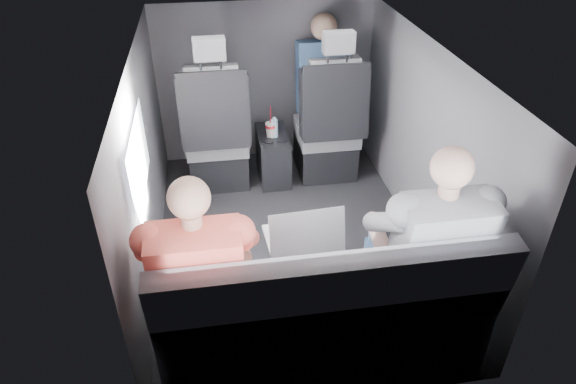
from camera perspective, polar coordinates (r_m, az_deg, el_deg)
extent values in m
plane|color=black|center=(3.65, 0.23, -5.40)|extent=(2.60, 2.60, 0.00)
plane|color=#B2B2AD|center=(3.00, 0.29, 15.17)|extent=(2.60, 2.60, 0.00)
cube|color=#56565B|center=(3.27, -15.54, 2.50)|extent=(0.02, 2.60, 1.35)
cube|color=#56565B|center=(3.51, 14.96, 4.87)|extent=(0.02, 2.60, 1.35)
cube|color=#56565B|center=(4.44, -2.51, 12.04)|extent=(1.80, 0.02, 1.35)
cube|color=#56565B|center=(2.25, 5.71, -12.42)|extent=(1.80, 0.02, 1.35)
cube|color=white|center=(2.90, -16.21, 3.36)|extent=(0.02, 0.75, 0.42)
cube|color=black|center=(3.89, 5.30, 10.77)|extent=(0.35, 0.11, 0.59)
cube|color=black|center=(4.30, -7.70, 3.23)|extent=(0.46, 0.48, 0.30)
cube|color=slate|center=(4.17, -7.92, 5.83)|extent=(0.48, 0.46, 0.14)
cube|color=slate|center=(3.83, -8.22, 9.37)|extent=(0.38, 0.18, 0.61)
cube|color=black|center=(3.85, -11.48, 8.67)|extent=(0.08, 0.21, 0.53)
cube|color=black|center=(3.85, -4.87, 9.24)|extent=(0.08, 0.21, 0.53)
cube|color=black|center=(3.77, -8.17, 8.84)|extent=(0.50, 0.11, 0.58)
cube|color=slate|center=(3.64, -8.76, 15.46)|extent=(0.22, 0.10, 0.15)
cube|color=black|center=(4.39, 4.11, 4.17)|extent=(0.46, 0.48, 0.30)
cube|color=slate|center=(4.27, 4.29, 6.74)|extent=(0.48, 0.46, 0.14)
cube|color=slate|center=(3.94, 5.16, 10.27)|extent=(0.38, 0.18, 0.61)
cube|color=black|center=(3.90, 1.96, 9.70)|extent=(0.08, 0.21, 0.53)
cube|color=black|center=(4.01, 8.25, 10.00)|extent=(0.08, 0.21, 0.53)
cube|color=black|center=(3.88, 5.38, 9.76)|extent=(0.50, 0.11, 0.58)
cube|color=slate|center=(3.75, 5.66, 16.22)|extent=(0.22, 0.10, 0.15)
cube|color=black|center=(4.26, -1.67, 4.05)|extent=(0.24, 0.48, 0.40)
cylinder|color=black|center=(4.06, -2.20, 5.70)|extent=(0.09, 0.09, 0.01)
cylinder|color=black|center=(4.07, -0.65, 5.82)|extent=(0.09, 0.09, 0.01)
cube|color=slate|center=(2.77, 3.75, -14.85)|extent=(1.60, 0.50, 0.45)
cube|color=slate|center=(2.28, 5.41, -11.45)|extent=(1.60, 0.17, 0.47)
cylinder|color=red|center=(4.09, -1.95, 7.36)|extent=(0.09, 0.09, 0.02)
cylinder|color=white|center=(4.08, -1.95, 7.61)|extent=(0.09, 0.09, 0.01)
cylinder|color=red|center=(4.05, -1.97, 8.57)|extent=(0.01, 0.01, 0.14)
cylinder|color=#AED2EC|center=(4.10, -1.51, 7.09)|extent=(0.06, 0.06, 0.14)
cylinder|color=#AED2EC|center=(4.07, -1.52, 8.12)|extent=(0.03, 0.03, 0.02)
cube|color=silver|center=(2.67, -9.63, -6.72)|extent=(0.34, 0.27, 0.02)
cube|color=silver|center=(2.65, -9.64, -6.75)|extent=(0.27, 0.16, 0.00)
cube|color=silver|center=(2.71, -9.67, -5.63)|extent=(0.10, 0.06, 0.00)
cube|color=silver|center=(2.48, -9.82, -6.75)|extent=(0.32, 0.11, 0.22)
cube|color=white|center=(2.49, -9.82, -6.69)|extent=(0.28, 0.09, 0.19)
cube|color=silver|center=(2.74, 1.49, -4.94)|extent=(0.39, 0.29, 0.02)
cube|color=silver|center=(2.72, 1.55, -4.96)|extent=(0.32, 0.16, 0.00)
cube|color=silver|center=(2.79, 1.20, -3.77)|extent=(0.12, 0.06, 0.00)
cube|color=silver|center=(2.53, 2.21, -4.85)|extent=(0.38, 0.10, 0.25)
cube|color=white|center=(2.53, 2.18, -4.79)|extent=(0.34, 0.08, 0.22)
cube|color=black|center=(2.84, 13.40, -4.46)|extent=(0.38, 0.31, 0.02)
cube|color=black|center=(2.82, 13.53, -4.46)|extent=(0.30, 0.19, 0.00)
cube|color=black|center=(2.88, 12.94, -3.44)|extent=(0.11, 0.07, 0.00)
cube|color=black|center=(2.66, 14.82, -4.31)|extent=(0.34, 0.15, 0.22)
cube|color=white|center=(2.66, 14.76, -4.25)|extent=(0.30, 0.12, 0.19)
cube|color=#313035|center=(2.61, -11.89, -10.19)|extent=(0.15, 0.43, 0.13)
cube|color=#313035|center=(2.60, -7.09, -9.82)|extent=(0.15, 0.43, 0.13)
cube|color=#313035|center=(2.98, -11.18, -11.27)|extent=(0.13, 0.13, 0.45)
cube|color=#313035|center=(2.97, -6.94, -10.93)|extent=(0.13, 0.13, 0.45)
cube|color=#E6684B|center=(2.30, -9.95, -9.03)|extent=(0.39, 0.27, 0.53)
sphere|color=tan|center=(2.09, -10.96, -0.65)|extent=(0.18, 0.18, 0.18)
cylinder|color=tan|center=(2.58, -14.21, -6.66)|extent=(0.11, 0.27, 0.12)
cylinder|color=tan|center=(2.57, -5.44, -5.94)|extent=(0.11, 0.27, 0.12)
cube|color=#324C6F|center=(2.74, 11.83, -7.63)|extent=(0.16, 0.46, 0.13)
cube|color=#324C6F|center=(2.82, 16.23, -7.01)|extent=(0.16, 0.46, 0.13)
cube|color=#324C6F|center=(3.10, 9.77, -8.89)|extent=(0.13, 0.13, 0.45)
cube|color=#324C6F|center=(3.17, 13.74, -8.33)|extent=(0.13, 0.13, 0.45)
cube|color=slate|center=(2.49, 16.49, -5.78)|extent=(0.42, 0.28, 0.56)
sphere|color=tan|center=(2.28, 17.78, 2.61)|extent=(0.19, 0.19, 0.19)
cylinder|color=tan|center=(2.67, 9.78, -4.18)|extent=(0.12, 0.29, 0.12)
cylinder|color=tan|center=(2.82, 17.84, -3.23)|extent=(0.12, 0.29, 0.12)
cube|color=#324C6F|center=(4.27, 3.86, 12.62)|extent=(0.41, 0.27, 0.60)
sphere|color=tan|center=(4.16, 4.01, 17.86)|extent=(0.21, 0.21, 0.21)
cube|color=#324C6F|center=(4.43, 3.55, 9.38)|extent=(0.35, 0.41, 0.12)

